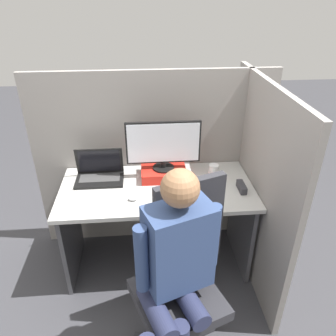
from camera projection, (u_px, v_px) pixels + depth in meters
The scene contains 13 objects.
ground_plane at pixel (161, 294), 2.44m from camera, with size 12.00×12.00×0.00m, color #3D3D42.
cubicle_panel_back at pixel (154, 162), 2.68m from camera, with size 1.90×0.04×1.49m.
cubicle_panel_right at pixel (258, 186), 2.36m from camera, with size 0.04×1.31×1.49m.
desk at pixel (157, 207), 2.46m from camera, with size 1.40×0.68×0.73m.
paper_box at pixel (164, 173), 2.48m from camera, with size 0.34×0.24×0.07m.
monitor at pixel (163, 144), 2.37m from camera, with size 0.54×0.16×0.37m.
laptop at pixel (100, 174), 2.44m from camera, with size 0.35×0.22×0.23m.
mouse at pixel (133, 198), 2.22m from camera, with size 0.06×0.05×0.03m.
stapler at pixel (242, 187), 2.33m from camera, with size 0.04×0.14×0.05m.
carrot_toy at pixel (194, 204), 2.15m from camera, with size 0.04×0.15×0.04m.
office_chair at pixel (182, 271), 1.91m from camera, with size 0.60×0.64×1.08m.
person at pixel (176, 268), 1.67m from camera, with size 0.46×0.50×1.29m.
coffee_mug at pixel (213, 170), 2.49m from camera, with size 0.07×0.07×0.09m.
Camera 1 is at (-0.09, -1.66, 2.01)m, focal length 35.00 mm.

